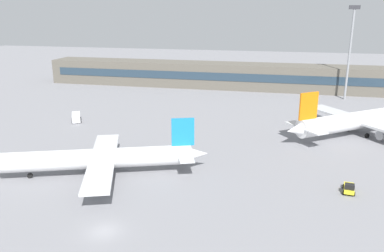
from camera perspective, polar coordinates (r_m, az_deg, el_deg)
ground_plane at (r=88.70m, az=-1.60°, el=-1.75°), size 400.00×400.00×0.00m
terminal_building at (r=146.72m, az=4.51°, el=7.32°), size 132.94×12.13×9.00m
airplane_near at (r=70.36m, az=-13.80°, el=-4.64°), size 37.81×27.08×9.73m
airplane_mid at (r=99.72m, az=23.98°, el=0.93°), size 37.86×31.83×11.30m
baggage_tug_yellow at (r=67.42m, az=21.82°, el=-8.35°), size 2.18×3.76×1.75m
service_van_white at (r=105.82m, az=-16.44°, el=1.22°), size 4.27×5.52×2.08m
floodlight_tower_west at (r=134.28m, az=21.97°, el=10.57°), size 3.20×0.80×29.12m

